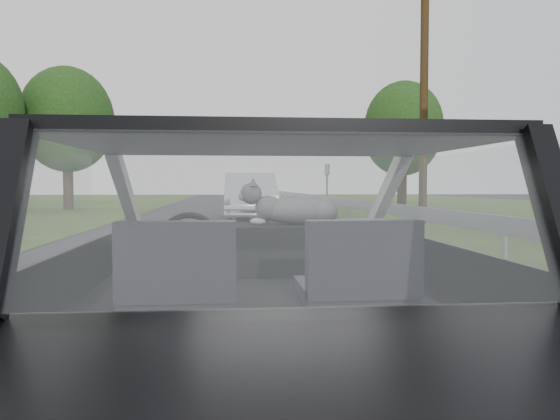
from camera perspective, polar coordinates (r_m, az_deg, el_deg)
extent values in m
cube|color=black|center=(2.75, -1.54, -8.19)|extent=(1.80, 4.00, 1.45)
cube|color=black|center=(3.35, -2.25, -4.08)|extent=(1.58, 0.45, 0.30)
cube|color=black|center=(2.44, -10.55, -5.91)|extent=(0.50, 0.72, 0.42)
cube|color=black|center=(2.50, 8.14, -5.70)|extent=(0.50, 0.72, 0.42)
torus|color=black|center=(3.05, -9.49, -3.45)|extent=(0.36, 0.36, 0.04)
ellipsoid|color=slate|center=(3.32, 1.89, 0.05)|extent=(0.64, 0.22, 0.28)
cube|color=#97999E|center=(13.48, 14.08, -0.28)|extent=(0.05, 90.00, 0.32)
imported|color=silver|center=(19.74, -3.13, 1.45)|extent=(2.09, 5.16, 1.69)
cube|color=#094115|center=(27.91, 4.94, 2.41)|extent=(0.15, 0.93, 2.30)
cylinder|color=#453117|center=(18.33, 14.80, 11.27)|extent=(0.29, 0.29, 8.06)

